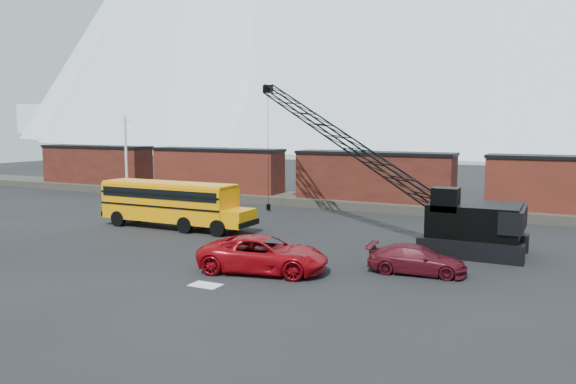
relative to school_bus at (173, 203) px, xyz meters
name	(u,v)px	position (x,y,z in m)	size (l,w,h in m)	color
ground	(242,264)	(9.56, -6.66, -1.79)	(160.00, 160.00, 0.00)	black
gravel_berm	(373,204)	(9.56, 15.34, -1.44)	(120.00, 5.00, 0.70)	#423D36
boxcar_west_far	(96,164)	(-22.44, 15.34, 0.97)	(13.70, 3.10, 4.17)	#512216
boxcar_west_near	(217,170)	(-6.44, 15.34, 0.97)	(13.70, 3.10, 4.17)	#4A1B15
boxcar_mid	(374,176)	(9.56, 15.34, 0.97)	(13.70, 3.10, 4.17)	#512216
utility_pole	(126,156)	(-14.44, 11.34, 2.36)	(1.40, 0.24, 8.00)	silver
snow_patch	(206,285)	(10.06, -10.66, -1.78)	(1.40, 0.90, 0.02)	silver
school_bus	(173,203)	(0.00, 0.00, 0.00)	(11.65, 2.65, 3.19)	orange
red_pickup	(264,254)	(11.28, -7.47, -0.92)	(2.91, 6.30, 1.75)	#99070F
maroon_suv	(417,260)	(18.06, -4.44, -1.11)	(1.91, 4.71, 1.37)	#510E18
crawler_crane	(342,139)	(10.39, 5.46, 4.36)	(20.82, 10.96, 10.56)	black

